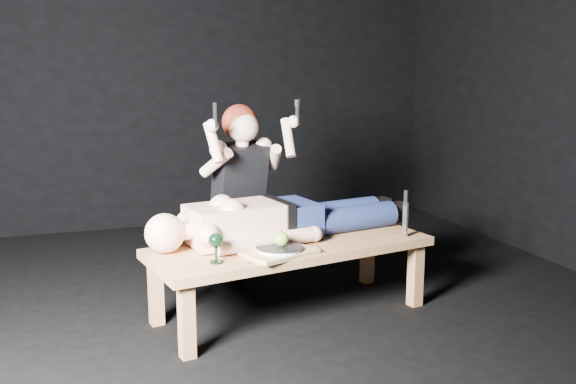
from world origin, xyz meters
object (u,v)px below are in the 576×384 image
object	(u,v)px
goblet	(216,248)
lying_man	(286,213)
table	(291,279)
carving_knife	(406,213)
serving_tray	(279,252)
kneeling_woman	(234,196)

from	to	relation	value
goblet	lying_man	bearing A→B (deg)	37.48
table	lying_man	xyz separation A→B (m)	(0.03, 0.16, 0.37)
table	carving_knife	xyz separation A→B (m)	(0.72, -0.09, 0.37)
table	goblet	world-z (taller)	goblet
lying_man	carving_knife	distance (m)	0.73
serving_tray	carving_knife	world-z (taller)	carving_knife
lying_man	serving_tray	xyz separation A→B (m)	(-0.17, -0.37, -0.13)
lying_man	serving_tray	world-z (taller)	lying_man
goblet	kneeling_woman	bearing A→B (deg)	69.07
lying_man	carving_knife	world-z (taller)	carving_knife
serving_tray	kneeling_woman	bearing A→B (deg)	94.43
kneeling_woman	serving_tray	distance (m)	0.78
lying_man	serving_tray	distance (m)	0.42
lying_man	table	bearing A→B (deg)	-109.74
carving_knife	lying_man	bearing A→B (deg)	149.45
serving_tray	carving_knife	bearing A→B (deg)	7.56
table	kneeling_woman	size ratio (longest dim) A/B	1.31
table	carving_knife	world-z (taller)	carving_knife
carving_knife	table	bearing A→B (deg)	162.46
lying_man	kneeling_woman	xyz separation A→B (m)	(-0.23, 0.39, 0.05)
lying_man	goblet	distance (m)	0.68
table	kneeling_woman	world-z (taller)	kneeling_woman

